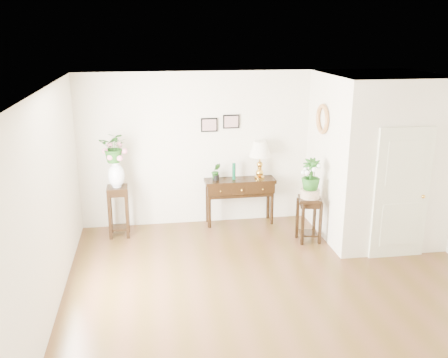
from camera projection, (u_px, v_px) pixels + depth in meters
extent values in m
cube|color=#4F3817|center=(281.00, 290.00, 6.98)|extent=(6.00, 5.50, 0.02)
cube|color=white|center=(288.00, 88.00, 6.17)|extent=(6.00, 5.50, 0.02)
cube|color=silver|center=(244.00, 148.00, 9.18)|extent=(6.00, 0.02, 2.80)
cube|color=silver|center=(376.00, 304.00, 3.97)|extent=(6.00, 0.02, 2.80)
cube|color=silver|center=(48.00, 207.00, 6.14)|extent=(0.02, 5.50, 2.80)
cube|color=silver|center=(375.00, 156.00, 8.56)|extent=(1.80, 1.95, 2.80)
cube|color=beige|center=(401.00, 194.00, 7.72)|extent=(0.90, 0.05, 2.10)
cube|color=black|center=(209.00, 125.00, 8.93)|extent=(0.30, 0.02, 0.25)
cube|color=black|center=(231.00, 122.00, 8.98)|extent=(0.30, 0.02, 0.25)
torus|color=#C28247|center=(322.00, 119.00, 8.36)|extent=(0.07, 0.51, 0.51)
cube|color=black|center=(239.00, 201.00, 9.27)|extent=(1.29, 0.44, 0.86)
cube|color=gold|center=(260.00, 160.00, 9.10)|extent=(0.53, 0.53, 0.70)
cylinder|color=#0A492A|center=(234.00, 170.00, 9.08)|extent=(0.08, 0.08, 0.31)
imported|color=#1C5116|center=(216.00, 172.00, 9.04)|extent=(0.17, 0.14, 0.30)
cube|color=black|center=(119.00, 211.00, 8.68)|extent=(0.36, 0.36, 0.91)
imported|color=#1C5116|center=(115.00, 149.00, 8.36)|extent=(0.56, 0.52, 0.52)
cube|color=black|center=(309.00, 219.00, 8.49)|extent=(0.43, 0.43, 0.78)
cylinder|color=beige|center=(310.00, 193.00, 8.35)|extent=(0.37, 0.37, 0.15)
imported|color=#1C5116|center=(311.00, 175.00, 8.26)|extent=(0.36, 0.36, 0.55)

